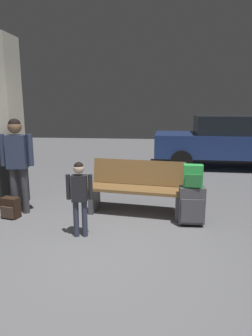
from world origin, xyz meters
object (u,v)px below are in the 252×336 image
object	(u,v)px
structural_pillar	(2,125)
bench	(136,188)
parked_car_near	(228,140)
adult	(17,156)
child	(79,191)
backpack_bright	(193,176)
suitcase	(192,205)
backpack_dark_floor	(10,208)

from	to	relation	value
structural_pillar	bench	distance (m)	2.61
bench	parked_car_near	xyz separation A→B (m)	(2.36, 4.09, 0.36)
bench	adult	world-z (taller)	adult
structural_pillar	adult	xyz separation A→B (m)	(0.43, -0.41, -0.48)
child	parked_car_near	world-z (taller)	parked_car_near
child	bench	bearing A→B (deg)	54.97
backpack_bright	parked_car_near	bearing A→B (deg)	71.88
adult	child	bearing A→B (deg)	-32.23
bench	backpack_bright	bearing A→B (deg)	-26.36
child	parked_car_near	bearing A→B (deg)	59.00
backpack_bright	child	xyz separation A→B (m)	(-1.58, -0.56, -0.12)
structural_pillar	child	world-z (taller)	structural_pillar
suitcase	adult	xyz separation A→B (m)	(-2.83, 0.23, 0.66)
backpack_bright	backpack_dark_floor	world-z (taller)	backpack_bright
backpack_bright	suitcase	bearing A→B (deg)	30.67
structural_pillar	bench	xyz separation A→B (m)	(2.39, -0.20, -1.02)
structural_pillar	backpack_bright	size ratio (longest dim) A/B	8.68
backpack_bright	adult	bearing A→B (deg)	175.36
structural_pillar	backpack_dark_floor	distance (m)	1.50
suitcase	adult	size ratio (longest dim) A/B	0.38
structural_pillar	backpack_dark_floor	world-z (taller)	structural_pillar
child	backpack_dark_floor	world-z (taller)	child
bench	backpack_dark_floor	size ratio (longest dim) A/B	4.87
suitcase	parked_car_near	distance (m)	4.78
bench	child	distance (m)	1.24
child	backpack_bright	bearing A→B (deg)	19.65
bench	suitcase	bearing A→B (deg)	-26.32
structural_pillar	suitcase	distance (m)	3.52
backpack_bright	parked_car_near	xyz separation A→B (m)	(1.48, 4.52, 0.03)
bench	backpack_dark_floor	distance (m)	2.08
backpack_bright	bench	bearing A→B (deg)	153.64
structural_pillar	bench	bearing A→B (deg)	-4.87
backpack_dark_floor	parked_car_near	size ratio (longest dim) A/B	0.08
suitcase	child	world-z (taller)	child
child	adult	distance (m)	1.52
backpack_dark_floor	parked_car_near	world-z (taller)	parked_car_near
backpack_bright	backpack_dark_floor	size ratio (longest dim) A/B	1.00
bench	adult	distance (m)	2.04
structural_pillar	backpack_bright	bearing A→B (deg)	-11.06
structural_pillar	child	xyz separation A→B (m)	(1.69, -1.20, -0.81)
backpack_bright	adult	xyz separation A→B (m)	(-2.83, 0.23, 0.21)
suitcase	parked_car_near	bearing A→B (deg)	71.88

